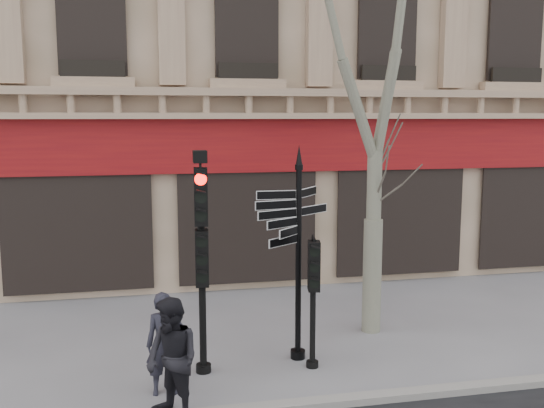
{
  "coord_description": "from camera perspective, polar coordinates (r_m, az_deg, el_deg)",
  "views": [
    {
      "loc": [
        -2.42,
        -9.56,
        4.29
      ],
      "look_at": [
        -0.29,
        0.6,
        2.78
      ],
      "focal_mm": 40.0,
      "sensor_mm": 36.0,
      "label": 1
    }
  ],
  "objects": [
    {
      "name": "ground",
      "position": [
        10.75,
        2.25,
        -15.27
      ],
      "size": [
        80.0,
        80.0,
        0.0
      ],
      "primitive_type": "plane",
      "color": "slate",
      "rests_on": "ground"
    },
    {
      "name": "kerb",
      "position": [
        9.5,
        4.42,
        -18.21
      ],
      "size": [
        80.0,
        0.25,
        0.12
      ],
      "primitive_type": "cube",
      "color": "gray",
      "rests_on": "ground"
    },
    {
      "name": "fingerpost",
      "position": [
        10.49,
        2.53,
        -1.24
      ],
      "size": [
        2.12,
        2.12,
        3.81
      ],
      "rotation": [
        0.0,
        0.0,
        0.43
      ],
      "color": "black",
      "rests_on": "ground"
    },
    {
      "name": "traffic_signal_main",
      "position": [
        9.99,
        -6.67,
        -2.91
      ],
      "size": [
        0.44,
        0.33,
        3.75
      ],
      "rotation": [
        0.0,
        0.0,
        -0.08
      ],
      "color": "black",
      "rests_on": "ground"
    },
    {
      "name": "traffic_signal_secondary",
      "position": [
        10.33,
        3.89,
        -7.13
      ],
      "size": [
        0.42,
        0.33,
        2.23
      ],
      "rotation": [
        0.0,
        0.0,
        -0.19
      ],
      "color": "black",
      "rests_on": "ground"
    },
    {
      "name": "plane_tree",
      "position": [
        12.04,
        9.99,
        17.19
      ],
      "size": [
        3.32,
        3.32,
        8.81
      ],
      "color": "gray",
      "rests_on": "ground"
    },
    {
      "name": "pedestrian_a",
      "position": [
        9.75,
        -10.05,
        -12.83
      ],
      "size": [
        0.59,
        0.39,
        1.61
      ],
      "primitive_type": "imported",
      "rotation": [
        0.0,
        0.0,
        0.01
      ],
      "color": "#20202A",
      "rests_on": "ground"
    },
    {
      "name": "pedestrian_b",
      "position": [
        8.94,
        -9.37,
        -14.26
      ],
      "size": [
        1.05,
        1.09,
        1.77
      ],
      "primitive_type": "imported",
      "rotation": [
        0.0,
        0.0,
        -0.94
      ],
      "color": "black",
      "rests_on": "ground"
    }
  ]
}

